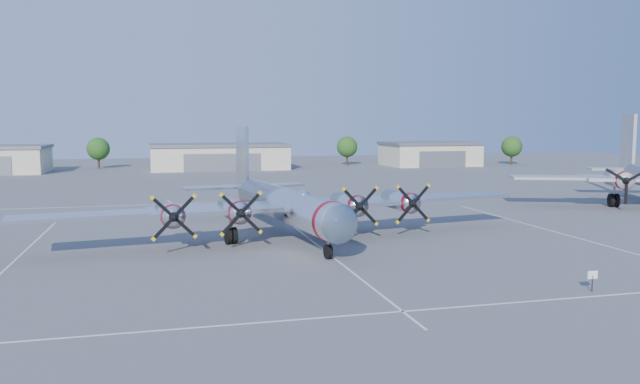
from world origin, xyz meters
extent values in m
plane|color=#58585B|center=(0.00, 0.00, 0.00)|extent=(260.00, 260.00, 0.00)
cube|color=silver|center=(-22.00, -5.00, 0.01)|extent=(0.15, 40.00, 0.01)
cube|color=silver|center=(0.00, -5.00, 0.01)|extent=(0.15, 40.00, 0.01)
cube|color=silver|center=(22.00, -5.00, 0.01)|extent=(0.15, 40.00, 0.01)
cube|color=silver|center=(0.00, -22.00, 0.01)|extent=(60.00, 0.15, 0.01)
cube|color=silver|center=(0.00, 25.00, 0.01)|extent=(60.00, 0.15, 0.01)
cube|color=#B8AF92|center=(0.00, 82.00, 2.40)|extent=(28.00, 14.00, 4.80)
cube|color=slate|center=(0.00, 82.00, 5.10)|extent=(28.60, 14.60, 0.60)
cube|color=slate|center=(0.00, 74.95, 1.80)|extent=(15.40, 0.20, 3.60)
cube|color=#B8AF92|center=(48.00, 82.00, 2.40)|extent=(20.00, 14.00, 4.80)
cube|color=slate|center=(48.00, 82.00, 5.10)|extent=(20.60, 14.60, 0.60)
cube|color=slate|center=(48.00, 74.95, 1.80)|extent=(11.00, 0.20, 3.60)
cylinder|color=#382619|center=(-25.00, 90.00, 1.40)|extent=(0.50, 0.50, 2.80)
sphere|color=#254A15|center=(-25.00, 90.00, 4.24)|extent=(4.80, 4.80, 4.80)
cylinder|color=#382619|center=(30.00, 88.00, 1.40)|extent=(0.50, 0.50, 2.80)
sphere|color=#254A15|center=(30.00, 88.00, 4.24)|extent=(4.80, 4.80, 4.80)
cylinder|color=#382619|center=(68.00, 80.00, 1.40)|extent=(0.50, 0.50, 2.80)
sphere|color=#254A15|center=(68.00, 80.00, 4.24)|extent=(4.80, 4.80, 4.80)
cylinder|color=black|center=(11.97, -21.08, 0.46)|extent=(0.07, 0.07, 0.92)
cube|color=white|center=(11.97, -21.08, 0.98)|extent=(0.63, 0.07, 0.46)
camera|label=1|loc=(-11.73, -51.08, 9.58)|focal=35.00mm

